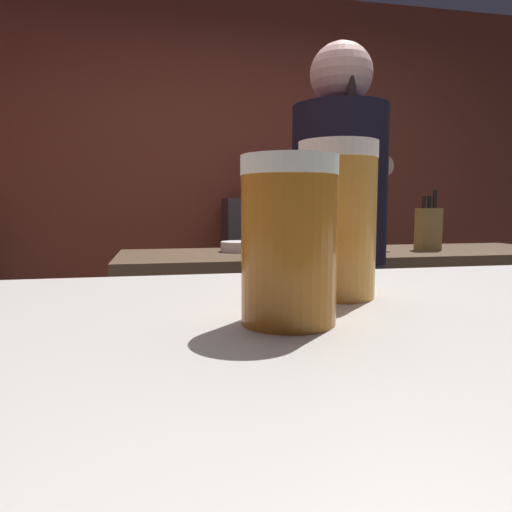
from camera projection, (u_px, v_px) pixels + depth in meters
wall_back at (226, 176)px, 3.59m from camera, size 5.20×0.10×2.70m
prep_counter at (346, 345)px, 2.23m from camera, size 2.10×0.60×0.90m
back_shelf at (277, 278)px, 3.47m from camera, size 0.77×0.36×1.17m
bartender at (339, 245)px, 1.69m from camera, size 0.42×0.51×1.68m
knife_block at (428, 228)px, 2.22m from camera, size 0.10×0.08×0.28m
mixing_bowl at (239, 247)px, 2.16m from camera, size 0.17×0.17×0.05m
chefs_knife at (363, 251)px, 2.14m from camera, size 0.24×0.11×0.01m
pint_glass_near at (337, 220)px, 0.47m from camera, size 0.08×0.08×0.16m
pint_glass_far at (289, 241)px, 0.36m from camera, size 0.08×0.08×0.13m
bottle_soy at (304, 190)px, 3.50m from camera, size 0.07×0.07×0.18m
bottle_hot_sauce at (251, 185)px, 3.34m from camera, size 0.07×0.07×0.24m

